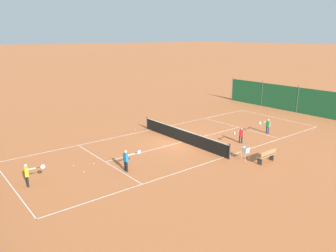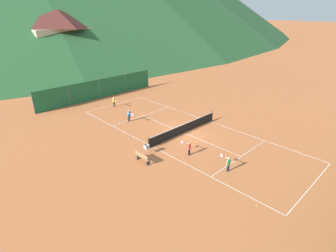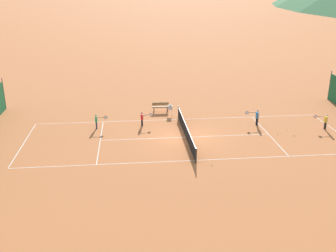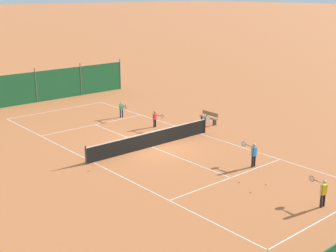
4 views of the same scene
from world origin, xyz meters
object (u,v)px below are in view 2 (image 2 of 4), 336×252
object	(u,v)px
player_far_baseline	(129,115)
tennis_ball_near_corner	(140,113)
player_far_service	(228,163)
tennis_ball_mid_court	(207,117)
tennis_ball_far_corner	(137,110)
player_near_baseline	(114,101)
courtside_bench	(143,157)
tennis_net	(184,128)
tennis_ball_alley_right	(129,113)
tennis_ball_by_net_right	(257,205)
player_near_service	(189,147)
tennis_ball_by_net_left	(199,128)
ball_hopper	(147,147)
alpine_chalet	(61,40)
tennis_ball_alley_left	(144,142)

from	to	relation	value
player_far_baseline	tennis_ball_near_corner	size ratio (longest dim) A/B	19.80
player_far_service	tennis_ball_mid_court	xyz separation A→B (m)	(7.53, 7.75, -0.67)
tennis_ball_far_corner	tennis_ball_mid_court	bearing A→B (deg)	-59.04
player_near_baseline	player_far_service	xyz separation A→B (m)	(-2.01, -17.96, -0.03)
courtside_bench	player_far_service	bearing A→B (deg)	-55.16
tennis_net	player_near_baseline	size ratio (longest dim) A/B	7.31
player_far_baseline	tennis_ball_near_corner	xyz separation A→B (m)	(2.21, 1.01, -0.73)
player_far_service	tennis_ball_mid_court	bearing A→B (deg)	45.82
tennis_ball_far_corner	tennis_ball_alley_right	size ratio (longest dim) A/B	1.00
tennis_ball_mid_court	tennis_ball_by_net_right	xyz separation A→B (m)	(-9.48, -11.21, 0.00)
player_near_baseline	player_far_baseline	world-z (taller)	player_far_baseline
player_near_baseline	tennis_net	bearing A→B (deg)	-87.00
player_near_service	tennis_ball_by_net_left	size ratio (longest dim) A/B	17.56
player_far_baseline	ball_hopper	distance (m)	7.46
player_near_service	tennis_ball_far_corner	size ratio (longest dim) A/B	17.56
tennis_net	tennis_ball_by_net_left	distance (m)	2.06
ball_hopper	alpine_chalet	distance (m)	38.94
tennis_ball_by_net_left	ball_hopper	bearing A→B (deg)	-177.34
tennis_ball_far_corner	player_far_service	bearing A→B (deg)	-101.92
player_far_service	tennis_ball_by_net_right	distance (m)	4.03
player_near_service	player_near_baseline	distance (m)	14.50
tennis_net	tennis_ball_near_corner	xyz separation A→B (m)	(0.13, 7.11, -0.47)
player_far_service	player_near_service	bearing A→B (deg)	94.16
courtside_bench	player_far_baseline	bearing A→B (deg)	60.37
tennis_ball_by_net_left	tennis_ball_by_net_right	size ratio (longest dim) A/B	1.00
tennis_ball_alley_right	alpine_chalet	xyz separation A→B (m)	(5.56, 28.46, 5.79)
tennis_ball_by_net_right	player_far_baseline	bearing A→B (deg)	81.43
courtside_bench	player_near_baseline	bearing A→B (deg)	65.40
player_near_baseline	alpine_chalet	size ratio (longest dim) A/B	0.10
player_near_baseline	tennis_ball_by_net_left	xyz separation A→B (m)	(2.57, -11.47, -0.70)
tennis_ball_mid_court	alpine_chalet	size ratio (longest dim) A/B	0.01
player_near_baseline	tennis_ball_by_net_right	xyz separation A→B (m)	(-3.96, -21.43, -0.70)
tennis_net	tennis_ball_mid_court	distance (m)	5.05
player_near_baseline	ball_hopper	distance (m)	12.71
tennis_ball_mid_court	tennis_ball_alley_right	size ratio (longest dim) A/B	1.00
tennis_ball_alley_left	tennis_ball_alley_right	size ratio (longest dim) A/B	1.00
tennis_ball_near_corner	ball_hopper	xyz separation A→B (m)	(-5.43, -7.74, 0.62)
player_far_service	tennis_ball_by_net_left	bearing A→B (deg)	54.80
player_near_service	player_far_baseline	bearing A→B (deg)	85.20
player_far_service	tennis_ball_alley_right	xyz separation A→B (m)	(1.91, 14.92, -0.67)
tennis_net	tennis_ball_alley_right	world-z (taller)	tennis_net
player_near_baseline	player_far_baseline	xyz separation A→B (m)	(-1.50, -5.08, 0.03)
tennis_ball_by_net_left	courtside_bench	xyz separation A→B (m)	(-8.33, -1.10, 0.42)
player_far_baseline	tennis_ball_by_net_right	distance (m)	16.55
player_far_service	tennis_ball_mid_court	size ratio (longest dim) A/B	18.11
tennis_ball_near_corner	tennis_ball_by_net_left	bearing A→B (deg)	-75.94
ball_hopper	player_near_baseline	bearing A→B (deg)	68.26
tennis_ball_mid_court	alpine_chalet	world-z (taller)	alpine_chalet
tennis_ball_alley_right	player_far_service	bearing A→B (deg)	-97.30
courtside_bench	tennis_ball_by_net_right	bearing A→B (deg)	-78.52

